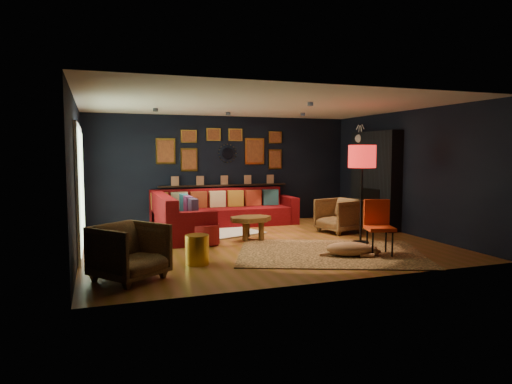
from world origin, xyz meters
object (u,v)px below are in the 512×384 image
object	(u,v)px
coffee_table	(251,221)
dog	(349,246)
armchair_right	(339,214)
sectional	(208,215)
gold_stool	(197,250)
armchair_left	(129,249)
orange_chair	(378,222)
pouf	(205,234)
floor_lamp	(362,160)

from	to	relation	value
coffee_table	dog	distance (m)	2.20
dog	armchair_right	bearing A→B (deg)	85.80
sectional	coffee_table	xyz separation A→B (m)	(0.51, -1.46, 0.05)
coffee_table	gold_stool	xyz separation A→B (m)	(-1.40, -1.56, -0.15)
armchair_left	orange_chair	distance (m)	4.08
armchair_right	orange_chair	xyz separation A→B (m)	(-0.45, -2.11, 0.15)
coffee_table	gold_stool	distance (m)	2.10
pouf	armchair_right	size ratio (longest dim) A/B	0.69
sectional	dog	size ratio (longest dim) A/B	3.30
pouf	sectional	bearing A→B (deg)	74.43
sectional	coffee_table	bearing A→B (deg)	-70.89
gold_stool	floor_lamp	distance (m)	3.56
coffee_table	armchair_right	world-z (taller)	armchair_right
pouf	dog	size ratio (longest dim) A/B	0.53
sectional	coffee_table	size ratio (longest dim) A/B	3.52
orange_chair	floor_lamp	size ratio (longest dim) A/B	0.50
sectional	dog	bearing A→B (deg)	-64.88
coffee_table	floor_lamp	distance (m)	2.43
armchair_right	coffee_table	bearing A→B (deg)	-98.19
armchair_left	orange_chair	size ratio (longest dim) A/B	0.91
orange_chair	gold_stool	bearing A→B (deg)	-169.39
floor_lamp	coffee_table	bearing A→B (deg)	151.17
sectional	armchair_right	size ratio (longest dim) A/B	4.25
floor_lamp	armchair_right	bearing A→B (deg)	79.43
coffee_table	dog	xyz separation A→B (m)	(1.07, -1.91, -0.20)
coffee_table	gold_stool	world-z (taller)	coffee_table
sectional	floor_lamp	size ratio (longest dim) A/B	1.83
pouf	floor_lamp	bearing A→B (deg)	-17.26
coffee_table	armchair_right	bearing A→B (deg)	5.83
gold_stool	sectional	bearing A→B (deg)	73.52
pouf	coffee_table	bearing A→B (deg)	8.75
sectional	armchair_right	distance (m)	2.87
sectional	armchair_left	xyz separation A→B (m)	(-1.94, -3.57, 0.10)
coffee_table	armchair_left	world-z (taller)	armchair_left
armchair_left	dog	world-z (taller)	armchair_left
pouf	orange_chair	xyz separation A→B (m)	(2.59, -1.75, 0.34)
armchair_right	gold_stool	bearing A→B (deg)	-77.00
armchair_left	dog	bearing A→B (deg)	-34.30
orange_chair	armchair_left	bearing A→B (deg)	-160.11
coffee_table	pouf	world-z (taller)	coffee_table
sectional	armchair_left	distance (m)	4.06
armchair_right	gold_stool	distance (m)	3.91
armchair_left	floor_lamp	xyz separation A→B (m)	(4.29, 1.09, 1.15)
coffee_table	pouf	size ratio (longest dim) A/B	1.76
orange_chair	floor_lamp	xyz separation A→B (m)	(0.22, 0.88, 1.03)
armchair_left	floor_lamp	world-z (taller)	floor_lamp
gold_stool	orange_chair	bearing A→B (deg)	-6.38
sectional	pouf	xyz separation A→B (m)	(-0.45, -1.61, -0.12)
gold_stool	armchair_left	bearing A→B (deg)	-152.32
orange_chair	dog	xyz separation A→B (m)	(-0.56, -0.01, -0.37)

